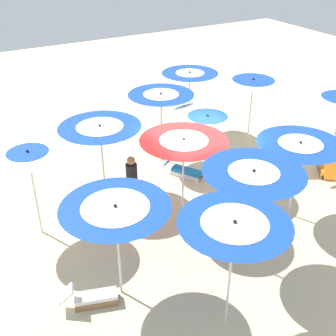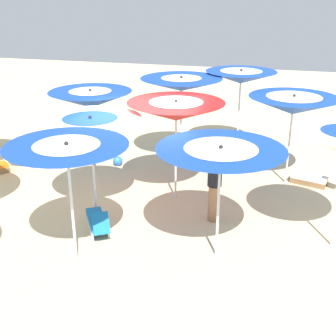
{
  "view_description": "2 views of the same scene",
  "coord_description": "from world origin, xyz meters",
  "px_view_note": "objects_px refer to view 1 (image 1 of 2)",
  "views": [
    {
      "loc": [
        -5.65,
        -8.43,
        6.96
      ],
      "look_at": [
        -0.92,
        -0.06,
        1.4
      ],
      "focal_mm": 46.24,
      "sensor_mm": 36.0,
      "label": 1
    },
    {
      "loc": [
        -2.99,
        8.94,
        4.7
      ],
      "look_at": [
        -0.57,
        -0.34,
        0.81
      ],
      "focal_mm": 48.38,
      "sensor_mm": 36.0,
      "label": 2
    }
  ],
  "objects_px": {
    "beach_umbrella_9": "(299,151)",
    "beach_umbrella_4": "(253,85)",
    "beach_umbrella_0": "(190,77)",
    "beach_umbrella_5": "(207,123)",
    "beach_umbrella_10": "(253,179)",
    "beachgoer_0": "(132,185)",
    "lounger_2": "(91,297)",
    "lounger_0": "(326,169)",
    "beach_umbrella_6": "(184,147)",
    "beach_umbrella_2": "(100,133)",
    "beach_umbrella_3": "(29,160)",
    "beach_umbrella_7": "(116,216)",
    "lounger_1": "(184,170)",
    "beach_ball": "(283,223)",
    "beach_umbrella_11": "(234,231)",
    "beach_umbrella_1": "(161,100)"
  },
  "relations": [
    {
      "from": "beach_umbrella_9",
      "to": "beach_umbrella_4",
      "type": "bearing_deg",
      "value": 67.42
    },
    {
      "from": "beach_umbrella_0",
      "to": "beach_umbrella_5",
      "type": "distance_m",
      "value": 3.83
    },
    {
      "from": "beach_umbrella_10",
      "to": "beachgoer_0",
      "type": "relative_size",
      "value": 1.43
    },
    {
      "from": "beach_umbrella_4",
      "to": "beachgoer_0",
      "type": "relative_size",
      "value": 1.42
    },
    {
      "from": "beach_umbrella_5",
      "to": "beach_umbrella_4",
      "type": "bearing_deg",
      "value": 26.05
    },
    {
      "from": "beach_umbrella_0",
      "to": "lounger_2",
      "type": "relative_size",
      "value": 1.78
    },
    {
      "from": "lounger_0",
      "to": "lounger_2",
      "type": "distance_m",
      "value": 8.32
    },
    {
      "from": "beach_umbrella_5",
      "to": "lounger_0",
      "type": "relative_size",
      "value": 1.92
    },
    {
      "from": "beach_umbrella_6",
      "to": "beach_umbrella_2",
      "type": "bearing_deg",
      "value": 121.2
    },
    {
      "from": "beach_umbrella_5",
      "to": "beachgoer_0",
      "type": "distance_m",
      "value": 2.78
    },
    {
      "from": "beach_umbrella_3",
      "to": "beach_umbrella_6",
      "type": "bearing_deg",
      "value": -20.18
    },
    {
      "from": "beach_umbrella_4",
      "to": "beach_umbrella_9",
      "type": "xyz_separation_m",
      "value": [
        -1.57,
        -3.78,
        -0.31
      ]
    },
    {
      "from": "beach_umbrella_7",
      "to": "beach_umbrella_10",
      "type": "distance_m",
      "value": 2.94
    },
    {
      "from": "lounger_1",
      "to": "beach_umbrella_9",
      "type": "bearing_deg",
      "value": -7.71
    },
    {
      "from": "beach_umbrella_6",
      "to": "beach_umbrella_0",
      "type": "bearing_deg",
      "value": 56.44
    },
    {
      "from": "lounger_1",
      "to": "beach_ball",
      "type": "bearing_deg",
      "value": -17.9
    },
    {
      "from": "beach_umbrella_9",
      "to": "lounger_0",
      "type": "relative_size",
      "value": 1.89
    },
    {
      "from": "beach_umbrella_11",
      "to": "lounger_2",
      "type": "bearing_deg",
      "value": 140.36
    },
    {
      "from": "beach_umbrella_0",
      "to": "beachgoer_0",
      "type": "bearing_deg",
      "value": -137.23
    },
    {
      "from": "beach_umbrella_9",
      "to": "beachgoer_0",
      "type": "height_order",
      "value": "beach_umbrella_9"
    },
    {
      "from": "lounger_1",
      "to": "beach_ball",
      "type": "xyz_separation_m",
      "value": [
        0.86,
        -3.48,
        -0.06
      ]
    },
    {
      "from": "beach_umbrella_1",
      "to": "beachgoer_0",
      "type": "bearing_deg",
      "value": -133.04
    },
    {
      "from": "beach_umbrella_10",
      "to": "lounger_1",
      "type": "xyz_separation_m",
      "value": [
        0.82,
        4.01,
        -2.07
      ]
    },
    {
      "from": "beachgoer_0",
      "to": "beach_umbrella_5",
      "type": "bearing_deg",
      "value": 149.84
    },
    {
      "from": "beach_umbrella_2",
      "to": "beach_umbrella_7",
      "type": "bearing_deg",
      "value": -107.39
    },
    {
      "from": "beach_umbrella_2",
      "to": "beach_umbrella_9",
      "type": "relative_size",
      "value": 1.02
    },
    {
      "from": "beach_umbrella_6",
      "to": "beach_umbrella_11",
      "type": "bearing_deg",
      "value": -107.19
    },
    {
      "from": "beach_umbrella_3",
      "to": "beach_umbrella_9",
      "type": "bearing_deg",
      "value": -22.79
    },
    {
      "from": "beach_umbrella_6",
      "to": "beachgoer_0",
      "type": "relative_size",
      "value": 1.37
    },
    {
      "from": "beach_umbrella_1",
      "to": "beach_umbrella_5",
      "type": "relative_size",
      "value": 1.05
    },
    {
      "from": "beach_umbrella_0",
      "to": "beach_umbrella_7",
      "type": "distance_m",
      "value": 8.44
    },
    {
      "from": "lounger_0",
      "to": "lounger_1",
      "type": "xyz_separation_m",
      "value": [
        -3.84,
        2.17,
        -0.02
      ]
    },
    {
      "from": "beach_umbrella_0",
      "to": "beach_umbrella_3",
      "type": "distance_m",
      "value": 7.38
    },
    {
      "from": "beach_umbrella_1",
      "to": "beach_umbrella_10",
      "type": "height_order",
      "value": "beach_umbrella_10"
    },
    {
      "from": "beach_umbrella_10",
      "to": "beach_umbrella_11",
      "type": "distance_m",
      "value": 1.89
    },
    {
      "from": "beach_ball",
      "to": "beach_umbrella_6",
      "type": "bearing_deg",
      "value": 141.78
    },
    {
      "from": "lounger_2",
      "to": "beach_umbrella_6",
      "type": "bearing_deg",
      "value": 43.94
    },
    {
      "from": "beach_umbrella_2",
      "to": "beach_umbrella_11",
      "type": "xyz_separation_m",
      "value": [
        0.27,
        -5.56,
        0.37
      ]
    },
    {
      "from": "beach_umbrella_10",
      "to": "beach_ball",
      "type": "distance_m",
      "value": 2.76
    },
    {
      "from": "beach_umbrella_2",
      "to": "beach_umbrella_7",
      "type": "distance_m",
      "value": 3.98
    },
    {
      "from": "beach_umbrella_2",
      "to": "beachgoer_0",
      "type": "bearing_deg",
      "value": -78.28
    },
    {
      "from": "beach_umbrella_7",
      "to": "lounger_1",
      "type": "height_order",
      "value": "beach_umbrella_7"
    },
    {
      "from": "lounger_2",
      "to": "beach_umbrella_11",
      "type": "bearing_deg",
      "value": -22.71
    },
    {
      "from": "beach_umbrella_3",
      "to": "lounger_0",
      "type": "relative_size",
      "value": 2.03
    },
    {
      "from": "beach_umbrella_5",
      "to": "beach_umbrella_7",
      "type": "distance_m",
      "value": 4.91
    },
    {
      "from": "beach_umbrella_9",
      "to": "beach_umbrella_7",
      "type": "bearing_deg",
      "value": -176.11
    },
    {
      "from": "beach_umbrella_0",
      "to": "beach_umbrella_6",
      "type": "distance_m",
      "value": 5.62
    },
    {
      "from": "beach_umbrella_7",
      "to": "lounger_0",
      "type": "height_order",
      "value": "beach_umbrella_7"
    },
    {
      "from": "beach_umbrella_2",
      "to": "beach_umbrella_5",
      "type": "bearing_deg",
      "value": -18.94
    },
    {
      "from": "beach_umbrella_3",
      "to": "lounger_1",
      "type": "relative_size",
      "value": 1.94
    }
  ]
}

